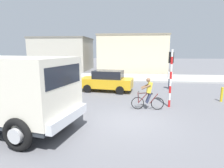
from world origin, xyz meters
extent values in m
plane|color=slate|center=(0.00, 0.00, 0.00)|extent=(120.00, 120.00, 0.00)
cube|color=#ADADA8|center=(0.00, 12.50, 0.08)|extent=(80.00, 5.00, 0.16)
cube|color=silver|center=(-4.83, -1.32, 1.80)|extent=(5.61, 3.54, 2.20)
cube|color=#2D3338|center=(-4.83, -1.32, 0.62)|extent=(5.50, 3.47, 0.16)
cube|color=silver|center=(-2.19, -1.89, 0.80)|extent=(0.73, 2.37, 0.36)
cube|color=black|center=(-2.33, -1.85, 2.30)|extent=(0.56, 2.10, 0.70)
torus|color=black|center=(-2.98, -0.41, 0.55)|extent=(1.13, 0.47, 1.10)
cylinder|color=beige|center=(-2.98, -0.41, 0.55)|extent=(0.55, 0.40, 0.50)
torus|color=black|center=(-3.52, -2.91, 0.55)|extent=(1.13, 0.47, 1.10)
cylinder|color=beige|center=(-3.52, -2.91, 0.55)|extent=(0.55, 0.40, 0.50)
torus|color=black|center=(-6.13, 0.27, 0.55)|extent=(1.13, 0.47, 1.10)
cylinder|color=beige|center=(-6.13, 0.27, 0.55)|extent=(0.55, 0.40, 0.50)
torus|color=black|center=(0.39, 1.65, 0.34)|extent=(0.68, 0.06, 0.68)
torus|color=black|center=(1.44, 1.67, 0.34)|extent=(0.68, 0.06, 0.68)
cylinder|color=#591E1E|center=(0.74, 1.66, 0.91)|extent=(0.60, 0.06, 0.09)
cylinder|color=#591E1E|center=(0.68, 1.66, 0.66)|extent=(0.51, 0.06, 0.57)
cylinder|color=#591E1E|center=(1.24, 1.67, 0.61)|extent=(0.44, 0.05, 0.57)
cylinder|color=#591E1E|center=(0.42, 1.65, 0.64)|extent=(0.09, 0.05, 0.59)
cylinder|color=black|center=(0.44, 1.65, 0.95)|extent=(0.04, 0.50, 0.03)
cube|color=black|center=(1.04, 1.66, 0.88)|extent=(0.24, 0.13, 0.06)
cube|color=gold|center=(0.99, 1.66, 1.21)|extent=(0.30, 0.33, 0.59)
sphere|color=brown|center=(0.92, 1.66, 1.61)|extent=(0.22, 0.22, 0.22)
cylinder|color=#2D334C|center=(0.96, 1.56, 0.65)|extent=(0.31, 0.13, 0.57)
cylinder|color=brown|center=(0.79, 1.50, 1.26)|extent=(0.49, 0.10, 0.29)
cylinder|color=#2D334C|center=(0.96, 1.76, 0.65)|extent=(0.31, 0.13, 0.57)
cylinder|color=brown|center=(0.78, 1.82, 1.26)|extent=(0.49, 0.10, 0.29)
cylinder|color=red|center=(2.18, 2.24, 0.20)|extent=(0.12, 0.12, 0.40)
cylinder|color=white|center=(2.18, 2.24, 0.60)|extent=(0.12, 0.12, 0.40)
cylinder|color=red|center=(2.18, 2.24, 1.00)|extent=(0.12, 0.12, 0.40)
cylinder|color=white|center=(2.18, 2.24, 1.40)|extent=(0.12, 0.12, 0.40)
cylinder|color=red|center=(2.18, 2.24, 1.80)|extent=(0.12, 0.12, 0.40)
cylinder|color=white|center=(2.18, 2.24, 2.20)|extent=(0.12, 0.12, 0.40)
cylinder|color=red|center=(2.18, 2.24, 2.60)|extent=(0.12, 0.12, 0.40)
cylinder|color=white|center=(2.18, 2.24, 3.00)|extent=(0.12, 0.12, 0.40)
cube|color=black|center=(2.18, 2.42, 2.75)|extent=(0.24, 0.20, 0.60)
sphere|color=green|center=(2.18, 2.54, 2.75)|extent=(0.14, 0.14, 0.14)
cube|color=gold|center=(-1.86, 5.87, 0.65)|extent=(4.20, 2.23, 0.70)
cube|color=black|center=(-1.71, 5.85, 1.30)|extent=(2.38, 1.73, 0.60)
cylinder|color=black|center=(-3.21, 5.20, 0.30)|extent=(0.62, 0.26, 0.60)
cylinder|color=black|center=(-2.97, 6.89, 0.30)|extent=(0.62, 0.26, 0.60)
cylinder|color=black|center=(-0.75, 4.86, 0.30)|extent=(0.62, 0.26, 0.60)
cylinder|color=black|center=(-0.52, 6.55, 0.30)|extent=(0.62, 0.26, 0.60)
cylinder|color=#2D334C|center=(3.18, 7.12, 0.42)|extent=(0.22, 0.22, 0.85)
cube|color=white|center=(3.18, 7.12, 1.13)|extent=(0.34, 0.22, 0.56)
sphere|color=#9E7051|center=(3.18, 7.12, 1.52)|extent=(0.20, 0.20, 0.20)
cylinder|color=gold|center=(5.61, 3.67, 0.45)|extent=(0.14, 0.14, 0.90)
cube|color=#B2AD9E|center=(-10.63, 20.47, 2.39)|extent=(8.16, 7.06, 4.77)
cube|color=slate|center=(-10.63, 20.47, 4.87)|extent=(8.33, 7.20, 0.20)
cube|color=beige|center=(0.16, 18.67, 2.49)|extent=(9.24, 5.65, 4.98)
cube|color=gray|center=(0.16, 18.67, 5.08)|extent=(9.42, 5.76, 0.20)
camera|label=1|loc=(-0.03, -7.92, 3.18)|focal=29.36mm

